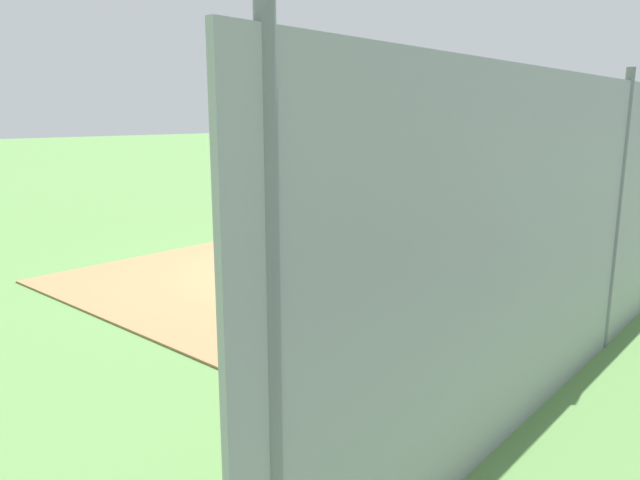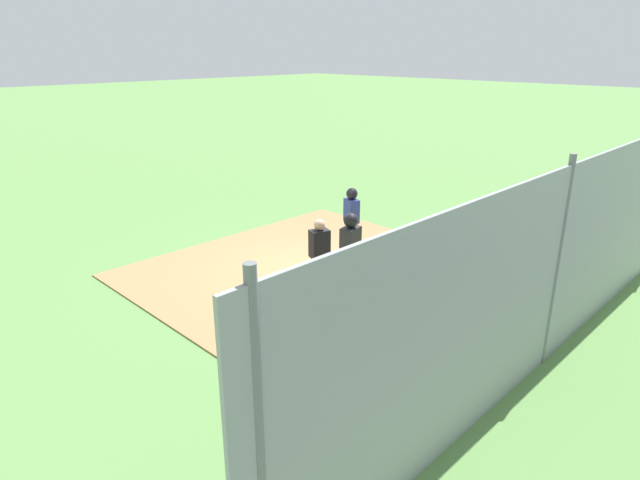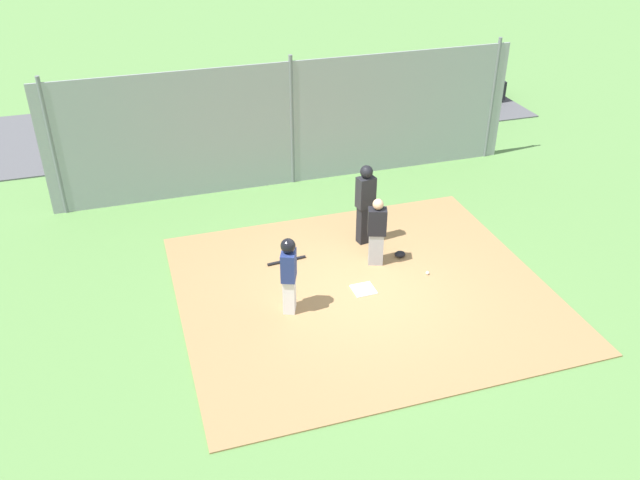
% 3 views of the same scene
% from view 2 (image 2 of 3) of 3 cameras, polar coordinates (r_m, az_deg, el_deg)
% --- Properties ---
extents(ground_plane, '(140.00, 140.00, 0.00)m').
position_cam_2_polar(ground_plane, '(12.15, -0.98, -3.29)').
color(ground_plane, '#5B8947').
extents(dirt_infield, '(7.20, 6.40, 0.03)m').
position_cam_2_polar(dirt_infield, '(12.15, -0.98, -3.22)').
color(dirt_infield, '#9E774C').
rests_on(dirt_infield, ground_plane).
extents(home_plate, '(0.45, 0.45, 0.02)m').
position_cam_2_polar(home_plate, '(12.14, -0.98, -3.11)').
color(home_plate, white).
rests_on(home_plate, dirt_infield).
extents(catcher, '(0.44, 0.37, 1.51)m').
position_cam_2_polar(catcher, '(10.90, -0.06, -1.49)').
color(catcher, '#9E9EA3').
rests_on(catcher, dirt_infield).
extents(umpire, '(0.42, 0.32, 1.85)m').
position_cam_2_polar(umpire, '(10.19, 3.21, -1.81)').
color(umpire, black).
rests_on(umpire, dirt_infield).
extents(runner, '(0.38, 0.45, 1.57)m').
position_cam_2_polar(runner, '(13.05, 3.34, 2.58)').
color(runner, silver).
rests_on(runner, dirt_infield).
extents(baseball_bat, '(0.85, 0.14, 0.06)m').
position_cam_2_polar(baseball_bat, '(12.07, 7.99, -3.34)').
color(baseball_bat, black).
rests_on(baseball_bat, dirt_infield).
extents(catcher_mask, '(0.24, 0.20, 0.12)m').
position_cam_2_polar(catcher_mask, '(10.75, -2.04, -5.98)').
color(catcher_mask, black).
rests_on(catcher_mask, dirt_infield).
extents(baseball, '(0.07, 0.07, 0.07)m').
position_cam_2_polar(baseball, '(11.16, -5.91, -5.20)').
color(baseball, white).
rests_on(baseball, dirt_infield).
extents(backstop_fence, '(12.00, 0.10, 3.35)m').
position_cam_2_polar(backstop_fence, '(8.84, 23.62, -2.86)').
color(backstop_fence, '#93999E').
rests_on(backstop_fence, ground_plane).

